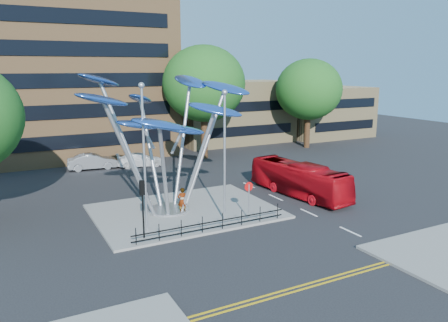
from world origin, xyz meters
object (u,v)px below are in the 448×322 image
leaf_sculpture (164,112)px  red_bus (299,179)px  tree_far (309,90)px  pedestrian (182,200)px  tree_right (204,84)px  street_lamp_right (225,144)px  parked_car_right (140,160)px  street_lamp_left (144,145)px  no_entry_sign_island (249,194)px  parked_car_mid (93,162)px  traffic_light_island (142,197)px

leaf_sculpture → red_bus: leaf_sculpture is taller
tree_far → pedestrian: tree_far is taller
tree_right → street_lamp_right: size_ratio=1.46×
tree_far → parked_car_right: 22.43m
pedestrian → parked_car_right: bearing=-92.2°
tree_far → street_lamp_left: bearing=-145.1°
leaf_sculpture → street_lamp_left: 4.28m
no_entry_sign_island → red_bus: 7.14m
street_lamp_right → parked_car_right: 18.77m
street_lamp_left → street_lamp_right: 5.03m
leaf_sculpture → pedestrian: bearing=-56.4°
tree_far → leaf_sculpture: bearing=-147.5°
leaf_sculpture → no_entry_sign_island: 7.71m
red_bus → parked_car_right: size_ratio=1.98×
street_lamp_left → tree_far: bearing=34.9°
parked_car_mid → tree_far: bearing=-84.6°
tree_far → tree_right: bearing=-180.0°
traffic_light_island → no_entry_sign_island: size_ratio=1.40×
no_entry_sign_island → pedestrian: bearing=137.4°
tree_right → parked_car_mid: (-11.98, 0.13, -7.26)m
tree_right → pedestrian: (-9.35, -16.40, -7.02)m
street_lamp_left → parked_car_right: street_lamp_left is taller
street_lamp_right → parked_car_mid: 20.12m
leaf_sculpture → no_entry_sign_island: bearing=-45.7°
tree_right → street_lamp_right: (-7.50, -19.00, -2.94)m
leaf_sculpture → traffic_light_island: (-2.93, -4.18, -4.26)m
no_entry_sign_island → parked_car_mid: bearing=106.9°
street_lamp_left → red_bus: bearing=9.5°
leaf_sculpture → parked_car_right: (2.59, 14.56, -6.20)m
tree_far → parked_car_mid: tree_far is taller
traffic_light_island → red_bus: bearing=13.3°
no_entry_sign_island → tree_far: bearing=44.3°
no_entry_sign_island → parked_car_right: 18.82m
street_lamp_left → street_lamp_right: size_ratio=1.06×
leaf_sculpture → parked_car_mid: bearing=97.0°
street_lamp_right → traffic_light_island: 6.05m
traffic_light_island → street_lamp_left: bearing=63.4°
no_entry_sign_island → red_bus: bearing=26.2°
leaf_sculpture → street_lamp_left: (-2.43, -3.18, -1.52)m
pedestrian → red_bus: bearing=-175.0°
tree_right → red_bus: (0.39, -16.34, -6.75)m
red_bus → pedestrian: 9.75m
traffic_light_island → street_lamp_right: bearing=5.2°
tree_far → pedestrian: size_ratio=6.21×
tree_far → leaf_sculpture: (-24.07, -15.32, -0.23)m
tree_far → pedestrian: bearing=-144.9°
tree_right → street_lamp_left: size_ratio=1.38×
street_lamp_left → pedestrian: street_lamp_left is taller
tree_far → street_lamp_left: 32.37m
no_entry_sign_island → parked_car_right: size_ratio=0.53×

